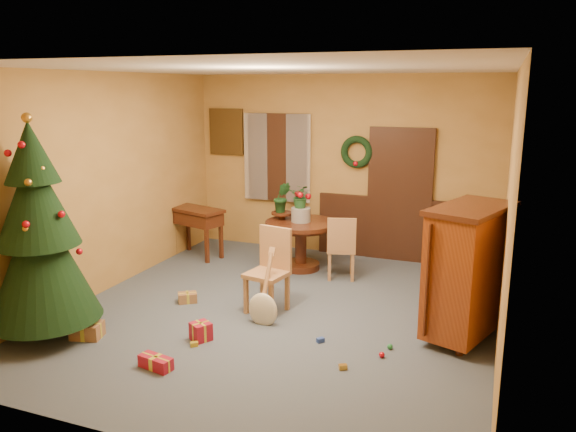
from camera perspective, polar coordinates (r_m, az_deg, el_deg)
The scene contains 21 objects.
room_envelope at distance 9.07m, azimuth 6.66°, elevation 2.84°, with size 5.50×5.50×5.50m.
dining_table at distance 8.43m, azimuth 1.31°, elevation -2.04°, with size 1.07×1.07×0.74m.
urn at distance 8.35m, azimuth 1.32°, elevation 0.13°, with size 0.29×0.29×0.21m, color slate.
centerpiece_plant at distance 8.29m, azimuth 1.33°, elevation 2.03°, with size 0.32×0.28×0.35m, color #1E4C23.
chair_near at distance 6.89m, azimuth -1.81°, elevation -5.18°, with size 0.52×0.52×1.04m.
chair_far at distance 8.01m, azimuth 5.43°, elevation -3.04°, with size 0.50×0.50×0.93m.
guitar at distance 6.53m, azimuth -2.58°, elevation -7.45°, with size 0.36×0.17×0.85m, color beige, non-canonical shape.
plant_stand at distance 8.59m, azimuth -0.60°, elevation -1.68°, with size 0.33×0.33×0.84m.
stand_plant at distance 8.47m, azimuth -0.61°, elevation 1.92°, with size 0.26×0.21×0.46m, color #19471E.
christmas_tree at distance 6.55m, azimuth -23.98°, elevation -1.76°, with size 1.19×1.19×2.45m.
writing_desk at distance 9.15m, azimuth -9.27°, elevation -0.43°, with size 0.99×0.68×0.80m.
sideboard at distance 6.36m, azimuth 17.78°, elevation -5.10°, with size 0.97×1.30×1.49m.
gift_a at distance 6.69m, azimuth -19.73°, elevation -10.87°, with size 0.37×0.31×0.17m.
gift_b at distance 6.32m, azimuth -8.84°, elevation -11.50°, with size 0.27×0.27×0.20m.
gift_c at distance 7.39m, azimuth -10.17°, elevation -8.16°, with size 0.28×0.26×0.13m.
gift_d at distance 5.84m, azimuth -13.28°, elevation -14.28°, with size 0.37×0.21×0.13m.
toy_a at distance 6.24m, azimuth 3.31°, elevation -12.47°, with size 0.08×0.05×0.05m, color #223E97.
toy_b at distance 6.17m, azimuth 10.32°, elevation -12.93°, with size 0.06×0.06×0.06m, color #217C3B.
toy_c at distance 6.22m, azimuth -9.51°, elevation -12.72°, with size 0.08×0.05×0.05m, color gold.
toy_d at distance 5.98m, azimuth 9.51°, elevation -13.74°, with size 0.06×0.06×0.06m, color red.
toy_e at distance 5.72m, azimuth 5.60°, elevation -15.02°, with size 0.08×0.05×0.05m, color gold.
Camera 1 is at (2.41, -5.95, 2.71)m, focal length 35.00 mm.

